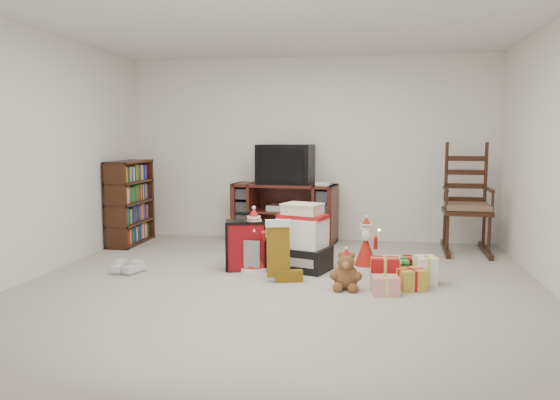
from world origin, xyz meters
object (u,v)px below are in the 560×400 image
(crt_television, at_px, (285,164))
(mrs_claus_figurine, at_px, (254,247))
(teddy_bear, at_px, (346,273))
(tv_stand, at_px, (285,213))
(red_suitcase, at_px, (246,245))
(rocking_chair, at_px, (466,213))
(gift_cluster, at_px, (402,271))
(sneaker_pair, at_px, (127,269))
(gift_pile, at_px, (302,242))
(santa_figurine, at_px, (366,249))
(bookshelf, at_px, (130,204))

(crt_television, bearing_deg, mrs_claus_figurine, -88.79)
(teddy_bear, bearing_deg, tv_stand, 112.85)
(red_suitcase, xyz_separation_m, teddy_bear, (1.09, -0.57, -0.12))
(rocking_chair, relative_size, gift_cluster, 1.42)
(mrs_claus_figurine, xyz_separation_m, crt_television, (0.08, 1.64, 0.80))
(rocking_chair, height_order, sneaker_pair, rocking_chair)
(gift_pile, xyz_separation_m, santa_figurine, (0.67, 0.16, -0.09))
(gift_pile, bearing_deg, tv_stand, 124.77)
(sneaker_pair, bearing_deg, crt_television, 59.40)
(gift_pile, bearing_deg, sneaker_pair, -147.47)
(sneaker_pair, bearing_deg, tv_stand, 59.57)
(tv_stand, relative_size, teddy_bear, 4.14)
(tv_stand, distance_m, gift_pile, 1.59)
(santa_figurine, distance_m, crt_television, 1.94)
(bookshelf, relative_size, santa_figurine, 1.94)
(red_suitcase, height_order, sneaker_pair, red_suitcase)
(gift_pile, height_order, teddy_bear, gift_pile)
(gift_pile, distance_m, crt_television, 1.75)
(bookshelf, height_order, red_suitcase, bookshelf)
(bookshelf, distance_m, santa_figurine, 3.27)
(bookshelf, relative_size, gift_cluster, 1.12)
(tv_stand, xyz_separation_m, teddy_bear, (0.93, -2.20, -0.24))
(red_suitcase, distance_m, sneaker_pair, 1.27)
(rocking_chair, xyz_separation_m, sneaker_pair, (-3.68, -1.74, -0.44))
(gift_pile, bearing_deg, mrs_claus_figurine, -149.11)
(bookshelf, relative_size, red_suitcase, 1.77)
(teddy_bear, xyz_separation_m, crt_television, (-0.92, 2.21, 0.90))
(mrs_claus_figurine, relative_size, sneaker_pair, 2.12)
(teddy_bear, distance_m, mrs_claus_figurine, 1.16)
(gift_pile, height_order, sneaker_pair, gift_pile)
(rocking_chair, xyz_separation_m, red_suitcase, (-2.47, -1.41, -0.21))
(santa_figurine, xyz_separation_m, gift_cluster, (0.36, -0.50, -0.10))
(gift_pile, distance_m, red_suitcase, 0.60)
(santa_figurine, xyz_separation_m, crt_television, (-1.09, 1.37, 0.84))
(tv_stand, xyz_separation_m, rocking_chair, (2.32, -0.22, 0.08))
(gift_pile, relative_size, teddy_bear, 2.02)
(red_suitcase, bearing_deg, tv_stand, 71.70)
(rocking_chair, relative_size, gift_pile, 2.01)
(mrs_claus_figurine, bearing_deg, gift_cluster, -8.80)
(crt_television, bearing_deg, sneaker_pair, -120.97)
(bookshelf, height_order, santa_figurine, bookshelf)
(rocking_chair, xyz_separation_m, gift_cluster, (-0.85, -1.65, -0.37))
(sneaker_pair, xyz_separation_m, gift_cluster, (2.83, 0.09, 0.07))
(santa_figurine, distance_m, gift_cluster, 0.63)
(bookshelf, xyz_separation_m, santa_figurine, (3.12, -0.93, -0.31))
(teddy_bear, xyz_separation_m, gift_cluster, (0.53, 0.33, -0.04))
(gift_pile, height_order, gift_cluster, gift_pile)
(gift_pile, distance_m, sneaker_pair, 1.87)
(rocking_chair, height_order, teddy_bear, rocking_chair)
(red_suitcase, bearing_deg, gift_cluster, -21.20)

